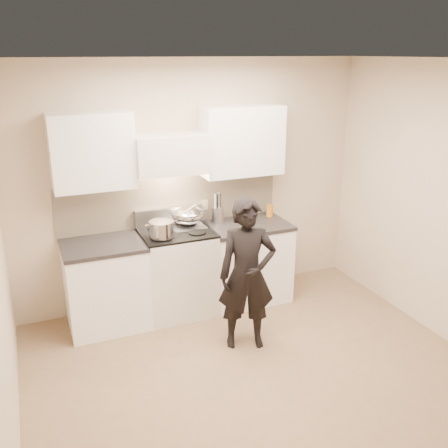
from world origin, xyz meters
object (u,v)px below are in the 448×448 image
Objects in this scene: counter_right at (247,261)px; stove at (178,271)px; person at (247,275)px; utensil_crock at (217,213)px; wok at (188,216)px.

stove is at bearing -180.00° from counter_right.
utensil_crock is at bearing 100.46° from person.
counter_right is at bearing 0.00° from stove.
person is at bearing -76.91° from wok.
utensil_crock reaches higher than wok.
wok is 1.10m from person.
counter_right is 1.03m from person.
counter_right is 0.90m from wok.
person is (-0.12, -1.07, -0.28)m from utensil_crock.
utensil_crock is 1.11m from person.
counter_right is 2.71× the size of utensil_crock.
stove reaches higher than counter_right.
person reaches higher than counter_right.
wok is (0.17, 0.13, 0.58)m from stove.
person reaches higher than utensil_crock.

